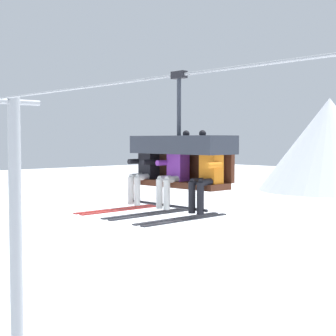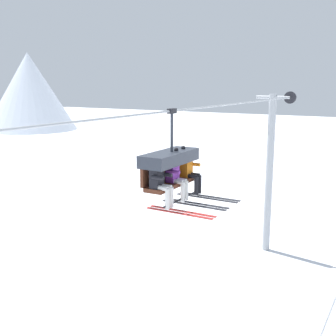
{
  "view_description": "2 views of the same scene",
  "coord_description": "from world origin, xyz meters",
  "px_view_note": "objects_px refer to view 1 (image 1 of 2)",
  "views": [
    {
      "loc": [
        4.67,
        -6.78,
        6.55
      ],
      "look_at": [
        -1.58,
        -0.9,
        6.07
      ],
      "focal_mm": 55.0,
      "sensor_mm": 36.0,
      "label": 1
    },
    {
      "loc": [
        -10.26,
        -5.88,
        8.28
      ],
      "look_at": [
        -1.69,
        -0.85,
        6.26
      ],
      "focal_mm": 45.0,
      "sensor_mm": 36.0,
      "label": 2
    }
  ],
  "objects_px": {
    "lift_tower_near": "(15,226)",
    "skier_purple": "(173,170)",
    "skier_black": "(143,169)",
    "skier_orange": "(206,172)",
    "chairlift_chair": "(182,153)"
  },
  "relations": [
    {
      "from": "skier_purple",
      "to": "skier_orange",
      "type": "height_order",
      "value": "same"
    },
    {
      "from": "skier_black",
      "to": "skier_purple",
      "type": "relative_size",
      "value": 1.0
    },
    {
      "from": "chairlift_chair",
      "to": "skier_black",
      "type": "bearing_deg",
      "value": -163.33
    },
    {
      "from": "chairlift_chair",
      "to": "skier_black",
      "type": "height_order",
      "value": "chairlift_chair"
    },
    {
      "from": "chairlift_chair",
      "to": "skier_orange",
      "type": "xyz_separation_m",
      "value": [
        0.74,
        -0.21,
        -0.27
      ]
    },
    {
      "from": "skier_orange",
      "to": "lift_tower_near",
      "type": "bearing_deg",
      "value": 173.57
    },
    {
      "from": "chairlift_chair",
      "to": "skier_black",
      "type": "relative_size",
      "value": 1.3
    },
    {
      "from": "skier_black",
      "to": "lift_tower_near",
      "type": "bearing_deg",
      "value": 172.12
    },
    {
      "from": "lift_tower_near",
      "to": "chairlift_chair",
      "type": "xyz_separation_m",
      "value": [
        7.45,
        -0.71,
        2.21
      ]
    },
    {
      "from": "lift_tower_near",
      "to": "skier_purple",
      "type": "xyz_separation_m",
      "value": [
        7.45,
        -0.92,
        1.94
      ]
    },
    {
      "from": "chairlift_chair",
      "to": "lift_tower_near",
      "type": "bearing_deg",
      "value": 174.57
    },
    {
      "from": "lift_tower_near",
      "to": "skier_orange",
      "type": "height_order",
      "value": "lift_tower_near"
    },
    {
      "from": "skier_purple",
      "to": "skier_black",
      "type": "bearing_deg",
      "value": -179.47
    },
    {
      "from": "lift_tower_near",
      "to": "skier_black",
      "type": "height_order",
      "value": "lift_tower_near"
    },
    {
      "from": "chairlift_chair",
      "to": "skier_purple",
      "type": "bearing_deg",
      "value": -89.11
    }
  ]
}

